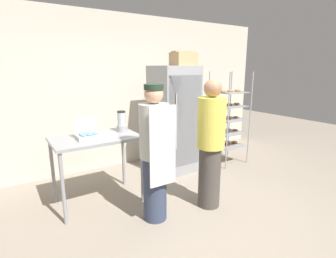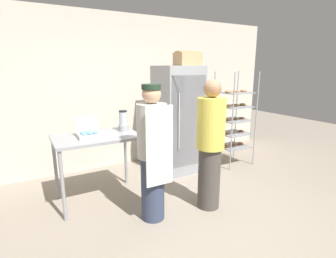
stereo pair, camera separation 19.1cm
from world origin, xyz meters
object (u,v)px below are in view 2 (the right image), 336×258
cardboard_storage_box (188,59)px  person_baker (152,152)px  baking_rack (234,119)px  donut_box (89,134)px  person_customer (210,145)px  refrigerator (178,120)px  blender_pitcher (123,122)px

cardboard_storage_box → person_baker: size_ratio=0.25×
baking_rack → donut_box: size_ratio=5.96×
cardboard_storage_box → person_customer: bearing=-110.2°
refrigerator → baking_rack: bearing=-12.2°
baking_rack → person_baker: 2.35m
refrigerator → cardboard_storage_box: cardboard_storage_box is taller
baking_rack → refrigerator: bearing=167.8°
person_baker → person_customer: (0.75, -0.11, 0.00)m
donut_box → person_customer: size_ratio=0.17×
refrigerator → donut_box: (-1.60, -0.42, 0.05)m
refrigerator → person_baker: (-1.07, -1.18, -0.07)m
baking_rack → cardboard_storage_box: cardboard_storage_box is taller
donut_box → person_baker: person_baker is taller
person_baker → person_customer: 0.76m
blender_pitcher → cardboard_storage_box: 1.51m
refrigerator → cardboard_storage_box: bearing=-37.5°
refrigerator → donut_box: bearing=-165.2°
refrigerator → baking_rack: (1.08, -0.23, -0.06)m
donut_box → person_baker: bearing=-54.9°
donut_box → blender_pitcher: blender_pitcher is taller
person_baker → refrigerator: bearing=47.7°
baking_rack → person_customer: bearing=-143.1°
refrigerator → person_baker: bearing=-132.3°
refrigerator → baking_rack: refrigerator is taller
refrigerator → blender_pitcher: size_ratio=6.28×
person_baker → blender_pitcher: bearing=91.4°
person_baker → person_customer: person_customer is taller
person_baker → person_customer: size_ratio=0.98×
blender_pitcher → person_customer: (0.77, -0.98, -0.20)m
baking_rack → person_baker: size_ratio=1.07×
person_customer → cardboard_storage_box: bearing=69.8°
blender_pitcher → donut_box: bearing=-166.8°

